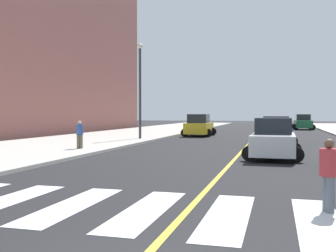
# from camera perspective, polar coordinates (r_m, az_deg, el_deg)

# --- Properties ---
(sidewalk_kerb_west) EXTENTS (10.00, 120.00, 0.15)m
(sidewalk_kerb_west) POSITION_cam_1_polar(r_m,az_deg,el_deg) (28.22, -14.78, -2.44)
(sidewalk_kerb_west) COLOR #B2ADA3
(sidewalk_kerb_west) RESTS_ON ground
(crosswalk_paint) EXTENTS (13.50, 4.00, 0.01)m
(crosswalk_paint) POSITION_cam_1_polar(r_m,az_deg,el_deg) (8.84, 2.54, -12.19)
(crosswalk_paint) COLOR silver
(crosswalk_paint) RESTS_ON ground
(lane_divider_paint) EXTENTS (0.16, 80.00, 0.01)m
(lane_divider_paint) POSITION_cam_1_polar(r_m,az_deg,el_deg) (44.46, 12.77, -0.98)
(lane_divider_paint) COLOR yellow
(lane_divider_paint) RESTS_ON ground
(low_rise_brick_west) EXTENTS (16.00, 32.00, 20.54)m
(low_rise_brick_west) POSITION_cam_1_polar(r_m,az_deg,el_deg) (50.48, -19.50, 10.98)
(low_rise_brick_west) COLOR brown
(low_rise_brick_west) RESTS_ON ground
(car_green_nearest) EXTENTS (2.87, 4.55, 2.02)m
(car_green_nearest) POSITION_cam_1_polar(r_m,az_deg,el_deg) (55.51, 18.67, 0.49)
(car_green_nearest) COLOR #236B42
(car_green_nearest) RESTS_ON ground
(car_gray_second) EXTENTS (2.60, 4.09, 1.81)m
(car_gray_second) POSITION_cam_1_polar(r_m,az_deg,el_deg) (38.69, 15.09, -0.16)
(car_gray_second) COLOR slate
(car_gray_second) RESTS_ON ground
(car_white_fourth) EXTENTS (2.74, 4.34, 1.93)m
(car_white_fourth) POSITION_cam_1_polar(r_m,az_deg,el_deg) (19.62, 14.76, -1.87)
(car_white_fourth) COLOR silver
(car_white_fourth) RESTS_ON ground
(car_yellow_fifth) EXTENTS (2.92, 4.64, 2.06)m
(car_yellow_fifth) POSITION_cam_1_polar(r_m,az_deg,el_deg) (37.60, 4.43, 0.02)
(car_yellow_fifth) COLOR gold
(car_yellow_fifth) RESTS_ON ground
(car_blue_sixth) EXTENTS (2.81, 4.40, 1.94)m
(car_blue_sixth) POSITION_cam_1_polar(r_m,az_deg,el_deg) (28.30, 15.04, -0.75)
(car_blue_sixth) COLOR #2D479E
(car_blue_sixth) RESTS_ON ground
(pedestrian_crossing) EXTENTS (0.39, 0.39, 1.60)m
(pedestrian_crossing) POSITION_cam_1_polar(r_m,az_deg,el_deg) (9.37, 21.91, -6.08)
(pedestrian_crossing) COLOR slate
(pedestrian_crossing) RESTS_ON ground
(pedestrian_walking_west) EXTENTS (0.39, 0.39, 1.57)m
(pedestrian_walking_west) POSITION_cam_1_polar(r_m,az_deg,el_deg) (23.20, -12.46, -1.01)
(pedestrian_walking_west) COLOR brown
(pedestrian_walking_west) RESTS_ON sidewalk_kerb_west
(street_lamp) EXTENTS (0.44, 0.44, 7.51)m
(street_lamp) POSITION_cam_1_polar(r_m,az_deg,el_deg) (31.86, -4.01, 6.19)
(street_lamp) COLOR #38383D
(street_lamp) RESTS_ON sidewalk_kerb_west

